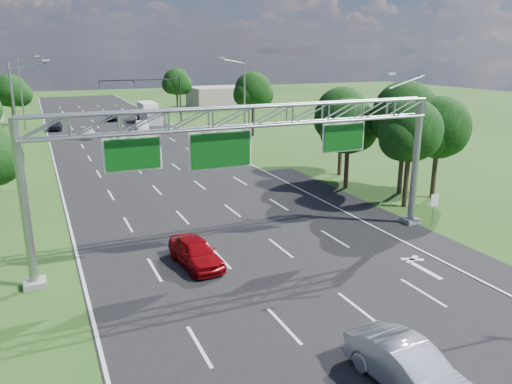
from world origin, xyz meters
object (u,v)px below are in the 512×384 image
regulatory_sign (434,203)px  silver_sedan (409,368)px  traffic_signal (157,89)px  box_truck (149,113)px  red_coupe (196,252)px  sign_gantry (253,128)px

regulatory_sign → silver_sedan: bearing=-135.3°
traffic_signal → silver_sedan: size_ratio=2.53×
regulatory_sign → box_truck: box_truck is taller
regulatory_sign → traffic_signal: size_ratio=0.17×
red_coupe → box_truck: bearing=73.9°
sign_gantry → box_truck: bearing=83.8°
red_coupe → sign_gantry: bearing=5.9°
traffic_signal → box_truck: (-1.28, 1.01, -3.69)m
traffic_signal → regulatory_sign: bearing=-84.8°
box_truck → sign_gantry: bearing=-94.5°
sign_gantry → traffic_signal: size_ratio=1.92×
traffic_signal → silver_sedan: (-7.31, -66.11, -4.37)m
silver_sedan → traffic_signal: bearing=78.1°
sign_gantry → traffic_signal: 53.51m
red_coupe → regulatory_sign: bearing=-7.2°
silver_sedan → box_truck: 67.39m
sign_gantry → traffic_signal: sign_gantry is taller
sign_gantry → red_coupe: sign_gantry is taller
traffic_signal → box_truck: traffic_signal is taller
red_coupe → silver_sedan: 12.80m
regulatory_sign → sign_gantry: bearing=175.2°
regulatory_sign → box_truck: 55.38m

